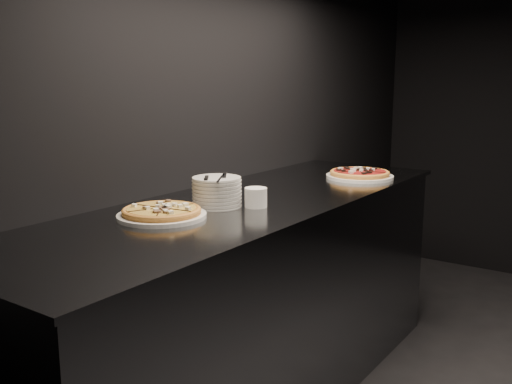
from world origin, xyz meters
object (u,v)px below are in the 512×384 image
Objects in this scene: pizza_tomato at (360,174)px; pizza_mushroom at (162,212)px; counter at (249,303)px; plate_stack at (217,192)px; ramekin at (256,197)px; cutlery at (216,177)px.

pizza_mushroom is at bearing -100.68° from pizza_tomato.
plate_stack is (-0.03, -0.17, 0.52)m from counter.
pizza_tomato is 3.86× the size of ramekin.
pizza_tomato is at bearing 42.66° from cutlery.
pizza_tomato is 1.76× the size of plate_stack.
pizza_tomato is 1.73× the size of cutlery.
counter is 0.66m from pizza_mushroom.
pizza_mushroom is 1.68× the size of plate_stack.
plate_stack is 0.16m from ramekin.
pizza_tomato reaches higher than counter.
counter is 0.52m from ramekin.
ramekin is (-0.05, -0.86, 0.02)m from pizza_tomato.
ramekin is (0.11, -0.10, 0.50)m from counter.
pizza_mushroom is (-0.07, -0.44, 0.48)m from counter.
plate_stack is 0.06m from cutlery.
cutlery reaches higher than plate_stack.
pizza_mushroom is at bearing -117.56° from ramekin.
cutlery is at bearing -62.38° from plate_stack.
ramekin reaches higher than counter.
pizza_mushroom is at bearing -136.67° from cutlery.
cutlery reaches higher than pizza_tomato.
pizza_tomato is at bearing 79.32° from pizza_mushroom.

